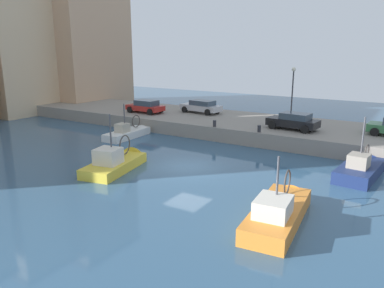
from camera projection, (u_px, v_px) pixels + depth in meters
name	position (u px, v px, depth m)	size (l,w,h in m)	color
water_surface	(188.00, 167.00, 24.70)	(80.00, 80.00, 0.00)	#335675
quay_wall	(255.00, 128.00, 34.00)	(9.00, 56.00, 1.20)	gray
fishing_boat_navy	(361.00, 174.00, 23.05)	(5.77, 2.59, 4.62)	navy
fishing_boat_orange	(279.00, 217.00, 17.02)	(6.64, 2.44, 4.09)	orange
fishing_boat_white	(130.00, 136.00, 33.13)	(5.60, 1.93, 3.77)	white
fishing_boat_yellow	(118.00, 166.00, 24.35)	(6.02, 3.09, 4.64)	gold
parked_car_silver	(201.00, 106.00, 38.00)	(2.22, 4.41, 1.31)	#B7B7BC
parked_car_black	(293.00, 121.00, 30.21)	(2.29, 4.18, 1.37)	black
parked_car_red	(146.00, 106.00, 38.13)	(2.00, 3.94, 1.31)	red
mooring_bollard_mid	(259.00, 129.00, 29.35)	(0.28, 0.28, 0.55)	#2D2D33
mooring_bollard_north	(215.00, 123.00, 31.40)	(0.28, 0.28, 0.55)	#2D2D33
quay_streetlamp	(293.00, 85.00, 32.88)	(0.36, 0.36, 4.83)	#38383D
waterfront_building_west_mid	(80.00, 24.00, 48.50)	(10.89, 8.67, 21.25)	tan
waterfront_building_central	(23.00, 24.00, 43.55)	(10.49, 6.35, 20.62)	beige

